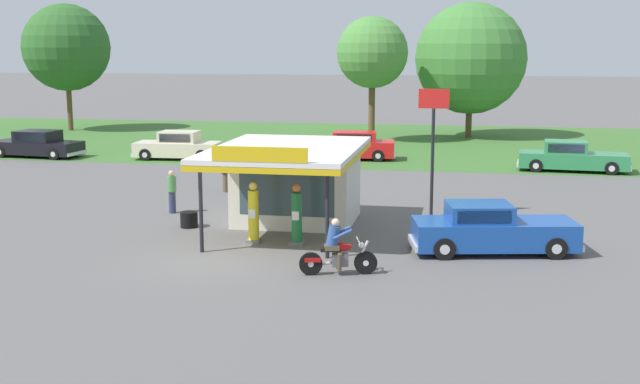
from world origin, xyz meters
The scene contains 18 objects.
ground_plane centered at (0.00, 0.00, 0.00)m, with size 300.00×300.00×0.00m, color #5B5959.
grass_verge_strip centered at (0.00, 30.00, 0.00)m, with size 120.00×24.00×0.01m, color #3D6B2D.
service_station_kiosk centered at (1.26, 5.08, 1.68)m, with size 4.78×7.22×3.32m.
gas_pump_nearside centered at (0.55, 2.12, 0.89)m, with size 0.44×0.44×1.96m.
gas_pump_offside centered at (1.96, 2.12, 0.88)m, with size 0.44×0.44×1.93m.
motorcycle_with_rider centered at (3.76, -1.04, 0.65)m, with size 2.11×0.79×1.58m.
featured_classic_sedan centered at (7.99, 2.19, 0.69)m, with size 5.26×2.69×1.52m.
parked_car_back_row_centre centered at (-8.55, 19.98, 0.71)m, with size 4.93×2.11×1.56m.
parked_car_back_row_right centered at (12.33, 19.43, 0.68)m, with size 5.55×2.19×1.52m.
parked_car_second_row_spare centered at (0.69, 21.66, 0.72)m, with size 5.57×2.23×1.54m.
parked_car_back_row_left centered at (-16.75, 19.46, 0.68)m, with size 5.43×2.43×1.49m.
bystander_leaning_by_kiosk centered at (-2.98, 10.68, 0.82)m, with size 0.34×0.34×1.57m.
bystander_admiring_sedan centered at (-3.65, 6.04, 0.85)m, with size 0.34×0.34×1.62m.
tree_oak_right centered at (0.89, 29.87, 5.68)m, with size 4.59×4.59×8.07m.
tree_oak_centre centered at (-21.85, 33.31, 6.05)m, with size 6.33×6.33×9.23m.
tree_oak_left centered at (7.22, 33.89, 5.35)m, with size 7.50×7.50×9.10m.
roadside_pole_sign centered at (5.94, 7.23, 3.20)m, with size 1.10×0.12×4.67m.
spare_tire_stack centered at (-2.23, 3.85, 0.27)m, with size 0.60×0.60×0.54m.
Camera 1 is at (7.17, -22.22, 6.21)m, focal length 45.36 mm.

